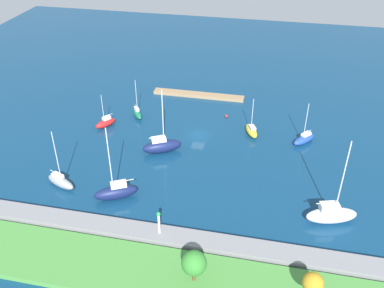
{
  "coord_description": "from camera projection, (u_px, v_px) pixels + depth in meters",
  "views": [
    {
      "loc": [
        -14.01,
        70.8,
        44.62
      ],
      "look_at": [
        0.0,
        5.69,
        1.5
      ],
      "focal_mm": 39.9,
      "sensor_mm": 36.0,
      "label": 1
    }
  ],
  "objects": [
    {
      "name": "water",
      "position": [
        198.0,
        135.0,
        84.83
      ],
      "size": [
        160.0,
        160.0,
        0.0
      ],
      "primitive_type": "plane",
      "color": "navy",
      "rests_on": "ground"
    },
    {
      "name": "pier_dock",
      "position": [
        199.0,
        95.0,
        99.07
      ],
      "size": [
        21.12,
        2.15,
        0.74
      ],
      "primitive_type": "cube",
      "color": "#997A56",
      "rests_on": "ground"
    },
    {
      "name": "breakwater",
      "position": [
        158.0,
        235.0,
        60.83
      ],
      "size": [
        68.42,
        3.28,
        1.23
      ],
      "primitive_type": "cube",
      "color": "gray",
      "rests_on": "ground"
    },
    {
      "name": "shoreline_park",
      "position": [
        144.0,
        272.0,
        55.49
      ],
      "size": [
        64.09,
        9.1,
        0.81
      ],
      "primitive_type": "cube",
      "color": "#478C3D",
      "rests_on": "ground"
    },
    {
      "name": "harbor_beacon",
      "position": [
        159.0,
        221.0,
        59.28
      ],
      "size": [
        0.56,
        0.56,
        3.73
      ],
      "color": "silver",
      "rests_on": "breakwater"
    },
    {
      "name": "park_tree_center",
      "position": [
        194.0,
        263.0,
        52.33
      ],
      "size": [
        3.22,
        3.22,
        4.7
      ],
      "color": "brown",
      "rests_on": "shoreline_park"
    },
    {
      "name": "park_tree_east",
      "position": [
        313.0,
        283.0,
        49.66
      ],
      "size": [
        2.55,
        2.55,
        4.53
      ],
      "color": "brown",
      "rests_on": "shoreline_park"
    },
    {
      "name": "sailboat_navy_lone_south",
      "position": [
        116.0,
        192.0,
        67.93
      ],
      "size": [
        7.18,
        5.24,
        13.21
      ],
      "rotation": [
        0.0,
        0.0,
        0.49
      ],
      "color": "#141E4C",
      "rests_on": "water"
    },
    {
      "name": "sailboat_blue_far_north",
      "position": [
        304.0,
        139.0,
        82.03
      ],
      "size": [
        4.89,
        5.24,
        8.59
      ],
      "rotation": [
        0.0,
        0.0,
        0.85
      ],
      "color": "#2347B2",
      "rests_on": "water"
    },
    {
      "name": "sailboat_yellow_off_beacon",
      "position": [
        251.0,
        131.0,
        84.57
      ],
      "size": [
        3.54,
        5.16,
        7.75
      ],
      "rotation": [
        0.0,
        0.0,
        5.13
      ],
      "color": "yellow",
      "rests_on": "water"
    },
    {
      "name": "sailboat_green_near_pier",
      "position": [
        137.0,
        113.0,
        90.76
      ],
      "size": [
        3.62,
        4.55,
        8.55
      ],
      "rotation": [
        0.0,
        0.0,
        2.16
      ],
      "color": "#19724C",
      "rests_on": "water"
    },
    {
      "name": "sailboat_gray_west_end",
      "position": [
        61.0,
        181.0,
        70.72
      ],
      "size": [
        6.0,
        3.74,
        10.73
      ],
      "rotation": [
        0.0,
        0.0,
        2.76
      ],
      "color": "gray",
      "rests_on": "water"
    },
    {
      "name": "sailboat_white_far_south",
      "position": [
        331.0,
        214.0,
        63.28
      ],
      "size": [
        8.05,
        4.47,
        14.31
      ],
      "rotation": [
        0.0,
        0.0,
        3.43
      ],
      "color": "white",
      "rests_on": "water"
    },
    {
      "name": "sailboat_red_center_basin",
      "position": [
        106.0,
        123.0,
        87.16
      ],
      "size": [
        3.89,
        4.62,
        7.31
      ],
      "rotation": [
        0.0,
        0.0,
        0.96
      ],
      "color": "red",
      "rests_on": "water"
    },
    {
      "name": "sailboat_navy_lone_north",
      "position": [
        162.0,
        146.0,
        79.08
      ],
      "size": [
        7.65,
        5.63,
        12.82
      ],
      "rotation": [
        0.0,
        0.0,
        3.63
      ],
      "color": "#141E4C",
      "rests_on": "water"
    },
    {
      "name": "mooring_buoy_red",
      "position": [
        226.0,
        116.0,
        90.72
      ],
      "size": [
        0.64,
        0.64,
        0.64
      ],
      "primitive_type": "sphere",
      "color": "red",
      "rests_on": "water"
    }
  ]
}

